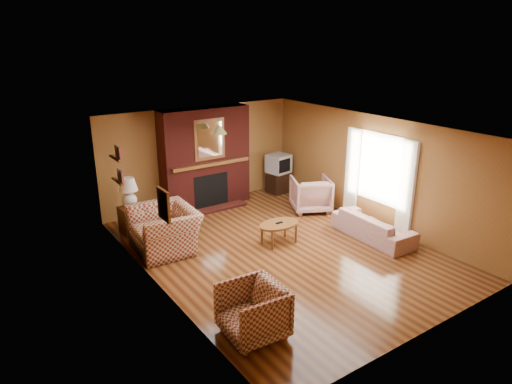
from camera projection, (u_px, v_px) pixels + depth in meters
floor at (280, 249)px, 8.94m from camera, size 6.50×6.50×0.00m
ceiling at (282, 128)px, 8.16m from camera, size 6.50×6.50×0.00m
wall_back at (200, 156)px, 11.09m from camera, size 6.50×0.00×6.50m
wall_front at (431, 258)px, 6.01m from camera, size 6.50×0.00×6.50m
wall_left at (156, 220)px, 7.21m from camera, size 0.00×6.50×6.50m
wall_right at (373, 171)px, 9.88m from camera, size 0.00×6.50×6.50m
fireplace at (206, 159)px, 10.88m from camera, size 2.20×0.82×2.40m
window_right at (378, 176)px, 9.72m from camera, size 0.10×1.85×2.00m
bookshelf at (117, 165)px, 8.58m from camera, size 0.09×0.55×0.71m
botanical_print at (164, 205)px, 6.88m from camera, size 0.05×0.40×0.50m
pendant_light at (219, 130)px, 10.08m from camera, size 0.36×0.36×0.48m
plaid_loveseat at (164, 230)px, 8.81m from camera, size 1.20×1.35×0.84m
plaid_armchair at (252, 311)px, 6.27m from camera, size 0.89×0.87×0.76m
floral_sofa at (373, 226)px, 9.36m from camera, size 0.78×1.82×0.52m
floral_armchair at (311, 194)px, 10.83m from camera, size 1.17×1.18×0.81m
coffee_table at (279, 226)px, 9.11m from camera, size 0.89×0.55×0.45m
side_table at (131, 220)px, 9.64m from camera, size 0.45×0.45×0.57m
table_lamp at (129, 191)px, 9.43m from camera, size 0.39×0.39×0.64m
tv_stand at (278, 182)px, 12.13m from camera, size 0.53×0.48×0.55m
crt_tv at (279, 164)px, 11.95m from camera, size 0.60×0.60×0.49m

